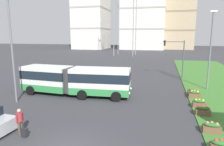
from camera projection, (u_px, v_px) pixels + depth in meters
name	position (u px, v px, depth m)	size (l,w,h in m)	color
articulated_bus	(75.00, 80.00, 21.20)	(11.98, 3.14, 3.00)	silver
pedestrian_crossing	(20.00, 120.00, 12.71)	(0.36, 0.58, 1.74)	#4C4238
rolling_suitcase	(25.00, 132.00, 12.53)	(0.38, 0.28, 0.97)	#232328
flower_planter_0	(221.00, 146.00, 10.75)	(1.10, 0.56, 0.74)	brown
flower_planter_1	(212.00, 127.00, 12.95)	(1.10, 0.56, 0.74)	brown
flower_planter_2	(203.00, 110.00, 15.93)	(1.10, 0.56, 0.74)	brown
flower_planter_3	(199.00, 103.00, 17.61)	(1.10, 0.56, 0.74)	brown
flower_planter_4	(194.00, 94.00, 20.39)	(1.10, 0.56, 0.74)	brown
flower_planter_5	(193.00, 92.00, 21.30)	(1.10, 0.56, 0.74)	brown
traffic_light_far_right	(176.00, 52.00, 29.52)	(3.13, 0.28, 5.60)	#474C51
streetlight_left	(12.00, 46.00, 18.30)	(0.70, 0.28, 9.85)	slate
streetlight_median	(211.00, 47.00, 22.76)	(0.70, 0.28, 9.01)	slate
apartment_tower_west	(91.00, 0.00, 96.68)	(14.70, 18.30, 46.62)	silver
transmission_pylon	(126.00, 6.00, 62.53)	(9.00, 6.24, 28.02)	gray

